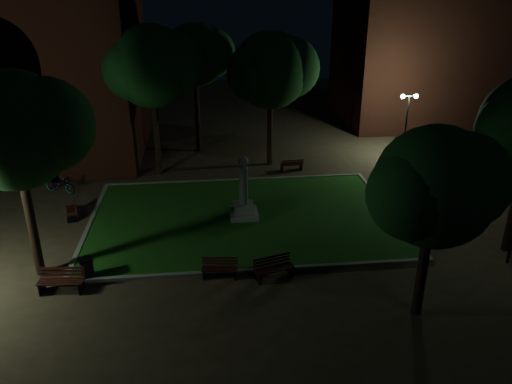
# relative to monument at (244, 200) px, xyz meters

# --- Properties ---
(ground) EXTENTS (80.00, 80.00, 0.00)m
(ground) POSITION_rel_monument_xyz_m (0.00, -2.00, -0.96)
(ground) COLOR #463525
(lawn) EXTENTS (15.00, 10.00, 0.08)m
(lawn) POSITION_rel_monument_xyz_m (0.00, 0.00, -0.92)
(lawn) COLOR #1D5115
(lawn) RESTS_ON ground
(lawn_kerb) EXTENTS (15.40, 10.40, 0.12)m
(lawn_kerb) POSITION_rel_monument_xyz_m (0.00, 0.00, -0.90)
(lawn_kerb) COLOR slate
(lawn_kerb) RESTS_ON ground
(monument) EXTENTS (1.40, 1.40, 3.20)m
(monument) POSITION_rel_monument_xyz_m (0.00, 0.00, 0.00)
(monument) COLOR gray
(monument) RESTS_ON lawn
(building_far) EXTENTS (16.00, 10.00, 12.00)m
(building_far) POSITION_rel_monument_xyz_m (18.00, 18.00, 5.04)
(building_far) COLOR #4E2016
(building_far) RESTS_ON ground
(tree_west) EXTENTS (5.48, 4.48, 8.31)m
(tree_west) POSITION_rel_monument_xyz_m (-8.63, -4.29, 5.10)
(tree_west) COLOR black
(tree_west) RESTS_ON ground
(tree_north_wl) EXTENTS (5.84, 4.76, 8.95)m
(tree_north_wl) POSITION_rel_monument_xyz_m (-4.54, 6.80, 5.60)
(tree_north_wl) COLOR black
(tree_north_wl) RESTS_ON ground
(tree_north_er) EXTENTS (5.79, 4.72, 8.42)m
(tree_north_er) POSITION_rel_monument_xyz_m (2.49, 7.80, 5.10)
(tree_north_er) COLOR black
(tree_north_er) RESTS_ON ground
(tree_se) EXTENTS (4.99, 4.07, 6.96)m
(tree_se) POSITION_rel_monument_xyz_m (5.61, -8.49, 3.96)
(tree_se) COLOR black
(tree_se) RESTS_ON ground
(tree_nw) EXTENTS (5.44, 4.44, 7.85)m
(tree_nw) POSITION_rel_monument_xyz_m (-11.71, 8.12, 4.66)
(tree_nw) COLOR black
(tree_nw) RESTS_ON ground
(tree_far_north) EXTENTS (5.08, 4.15, 8.65)m
(tree_far_north) POSITION_rel_monument_xyz_m (-2.08, 11.15, 5.60)
(tree_far_north) COLOR black
(tree_far_north) RESTS_ON ground
(lamppost_nw) EXTENTS (1.18, 0.28, 4.48)m
(lamppost_nw) POSITION_rel_monument_xyz_m (-12.05, 8.53, 2.17)
(lamppost_nw) COLOR black
(lamppost_nw) RESTS_ON ground
(lamppost_ne) EXTENTS (1.18, 0.28, 4.25)m
(lamppost_ne) POSITION_rel_monument_xyz_m (11.67, 8.43, 2.04)
(lamppost_ne) COLOR black
(lamppost_ne) RESTS_ON ground
(bench_near_left) EXTENTS (1.50, 0.69, 0.79)m
(bench_near_left) POSITION_rel_monument_xyz_m (-1.44, -5.32, -0.58)
(bench_near_left) COLOR black
(bench_near_left) RESTS_ON ground
(bench_near_right) EXTENTS (1.70, 1.00, 0.88)m
(bench_near_right) POSITION_rel_monument_xyz_m (0.71, -5.61, -0.54)
(bench_near_right) COLOR black
(bench_near_right) RESTS_ON ground
(bench_west_near) EXTENTS (1.75, 0.72, 0.94)m
(bench_west_near) POSITION_rel_monument_xyz_m (-7.54, -5.67, -0.51)
(bench_west_near) COLOR black
(bench_west_near) RESTS_ON ground
(bench_left_side) EXTENTS (0.86, 1.51, 0.78)m
(bench_left_side) POSITION_rel_monument_xyz_m (-8.61, 1.02, -0.59)
(bench_left_side) COLOR black
(bench_left_side) RESTS_ON ground
(bench_right_side) EXTENTS (0.57, 1.60, 0.88)m
(bench_right_side) POSITION_rel_monument_xyz_m (9.35, 1.53, -0.54)
(bench_right_side) COLOR black
(bench_right_side) RESTS_ON ground
(bench_far_side) EXTENTS (1.46, 0.62, 0.78)m
(bench_far_side) POSITION_rel_monument_xyz_m (3.60, 6.43, -0.59)
(bench_far_side) COLOR black
(bench_far_side) RESTS_ON ground
(trash_bin) EXTENTS (0.70, 0.70, 0.90)m
(trash_bin) POSITION_rel_monument_xyz_m (-6.76, -4.86, -0.50)
(trash_bin) COLOR black
(trash_bin) RESTS_ON ground
(bicycle) EXTENTS (2.05, 1.44, 1.02)m
(bicycle) POSITION_rel_monument_xyz_m (-10.02, 4.38, -0.45)
(bicycle) COLOR black
(bicycle) RESTS_ON ground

